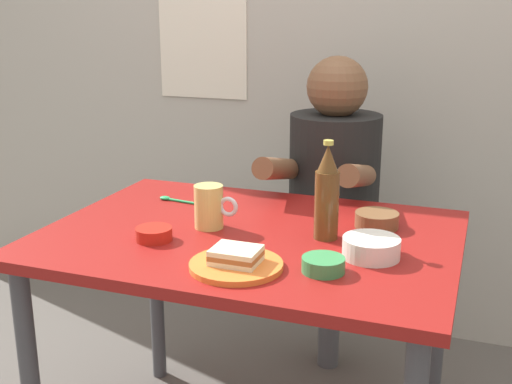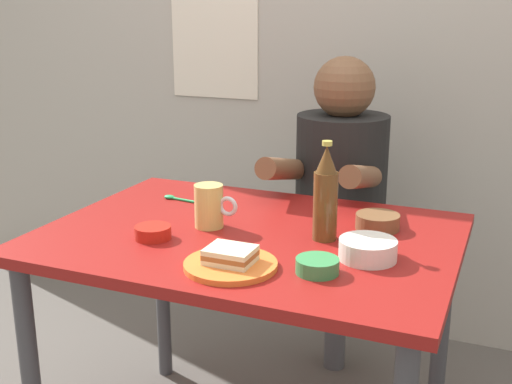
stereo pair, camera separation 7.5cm
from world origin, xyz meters
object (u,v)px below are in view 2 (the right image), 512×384
plate_orange (231,265)px  sandwich (230,255)px  stool (337,282)px  sambal_bowl_red (153,232)px  person_seated (340,174)px  beer_mug (210,206)px  beer_bottle (326,196)px  dining_table (249,264)px

plate_orange → sandwich: (0.00, 0.00, 0.02)m
stool → sambal_bowl_red: bearing=-111.0°
sandwich → plate_orange: bearing=-104.0°
plate_orange → sandwich: size_ratio=2.00×
plate_orange → sambal_bowl_red: bearing=159.6°
person_seated → beer_mug: (-0.20, -0.62, 0.03)m
person_seated → beer_bottle: 0.61m
beer_bottle → sambal_bowl_red: (-0.42, -0.17, -0.10)m
plate_orange → sandwich: bearing=76.0°
dining_table → person_seated: (0.08, 0.62, 0.12)m
plate_orange → beer_bottle: (0.15, 0.27, 0.11)m
sandwich → beer_mug: size_ratio=0.87×
stool → beer_mug: bearing=-107.7°
beer_mug → beer_bottle: beer_bottle is taller
person_seated → beer_mug: size_ratio=5.71×
stool → sandwich: size_ratio=4.09×
person_seated → sandwich: (-0.02, -0.86, 0.01)m
beer_bottle → dining_table: bearing=-172.0°
stool → beer_mug: (-0.20, -0.63, 0.45)m
dining_table → beer_mug: size_ratio=8.73×
stool → plate_orange: (-0.02, -0.87, 0.40)m
dining_table → sambal_bowl_red: 0.28m
beer_mug → beer_bottle: size_ratio=0.48×
dining_table → beer_bottle: size_ratio=4.20×
beer_bottle → sambal_bowl_red: 0.46m
beer_mug → stool: bearing=72.3°
beer_bottle → sambal_bowl_red: bearing=-157.8°
sambal_bowl_red → person_seated: bearing=68.7°
plate_orange → stool: bearing=88.4°
sandwich → dining_table: bearing=103.4°
dining_table → plate_orange: 0.27m
sandwich → beer_bottle: bearing=61.8°
sandwich → beer_bottle: (0.15, 0.27, 0.09)m
plate_orange → beer_bottle: bearing=61.8°
stool → plate_orange: plate_orange is taller
person_seated → sambal_bowl_red: 0.82m
sandwich → beer_bottle: beer_bottle is taller
beer_bottle → sambal_bowl_red: beer_bottle is taller
sambal_bowl_red → stool: bearing=69.0°
dining_table → sandwich: bearing=-76.6°
dining_table → sambal_bowl_red: size_ratio=11.46×
beer_mug → sambal_bowl_red: size_ratio=1.31×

